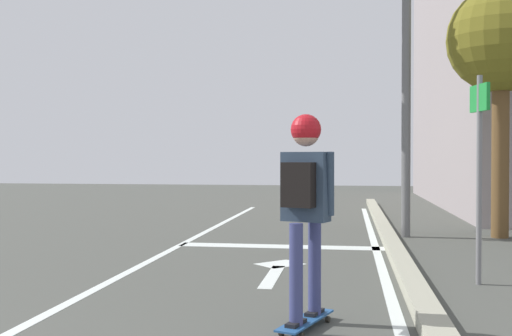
# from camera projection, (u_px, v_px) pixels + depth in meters

# --- Properties ---
(lane_line_center) EXTENTS (0.12, 20.00, 0.01)m
(lane_line_center) POSITION_uv_depth(u_px,v_px,m) (125.00, 273.00, 7.36)
(lane_line_center) COLOR silver
(lane_line_center) RESTS_ON ground
(lane_line_curbside) EXTENTS (0.12, 20.00, 0.01)m
(lane_line_curbside) POSITION_uv_depth(u_px,v_px,m) (386.00, 281.00, 6.89)
(lane_line_curbside) COLOR silver
(lane_line_curbside) RESTS_ON ground
(stop_bar) EXTENTS (3.25, 0.40, 0.01)m
(stop_bar) POSITION_uv_depth(u_px,v_px,m) (281.00, 246.00, 9.61)
(stop_bar) COLOR silver
(stop_bar) RESTS_ON ground
(lane_arrow_stem) EXTENTS (0.16, 1.40, 0.01)m
(lane_arrow_stem) POSITION_uv_depth(u_px,v_px,m) (272.00, 276.00, 7.18)
(lane_arrow_stem) COLOR silver
(lane_arrow_stem) RESTS_ON ground
(lane_arrow_head) EXTENTS (0.71, 0.71, 0.01)m
(lane_arrow_head) POSITION_uv_depth(u_px,v_px,m) (280.00, 264.00, 8.02)
(lane_arrow_head) COLOR silver
(lane_arrow_head) RESTS_ON ground
(curb_strip) EXTENTS (0.24, 24.00, 0.14)m
(curb_strip) POSITION_uv_depth(u_px,v_px,m) (408.00, 276.00, 6.85)
(curb_strip) COLOR #A3A18B
(curb_strip) RESTS_ON ground
(skateboard) EXTENTS (0.44, 0.83, 0.08)m
(skateboard) POSITION_uv_depth(u_px,v_px,m) (306.00, 321.00, 4.98)
(skateboard) COLOR #214D85
(skateboard) RESTS_ON ground
(skater) EXTENTS (0.44, 0.61, 1.69)m
(skater) POSITION_uv_depth(u_px,v_px,m) (305.00, 189.00, 4.95)
(skater) COLOR navy
(skater) RESTS_ON skateboard
(traffic_signal_mast) EXTENTS (4.46, 0.34, 5.77)m
(traffic_signal_mast) POSITION_uv_depth(u_px,v_px,m) (336.00, 7.00, 10.90)
(traffic_signal_mast) COLOR slate
(traffic_signal_mast) RESTS_ON ground
(street_sign_post) EXTENTS (0.13, 0.44, 2.32)m
(street_sign_post) POSITION_uv_depth(u_px,v_px,m) (479.00, 148.00, 6.71)
(street_sign_post) COLOR slate
(street_sign_post) RESTS_ON ground
(roadside_tree) EXTENTS (1.87, 1.87, 4.44)m
(roadside_tree) POSITION_uv_depth(u_px,v_px,m) (501.00, 43.00, 10.63)
(roadside_tree) COLOR brown
(roadside_tree) RESTS_ON ground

